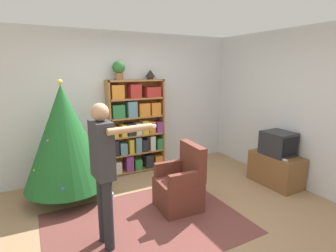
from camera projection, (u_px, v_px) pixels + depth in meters
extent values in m
plane|color=#9E7A56|center=(170.00, 220.00, 3.44)|extent=(14.00, 14.00, 0.00)
cube|color=silver|center=(119.00, 104.00, 4.90)|extent=(8.00, 0.10, 2.60)
cube|color=silver|center=(301.00, 109.00, 4.28)|extent=(0.10, 8.00, 2.60)
cube|color=brown|center=(147.00, 223.00, 3.36)|extent=(2.45, 1.77, 0.01)
cube|color=#A8703D|center=(109.00, 130.00, 4.70)|extent=(0.03, 0.27, 1.75)
cube|color=#A8703D|center=(161.00, 124.00, 5.18)|extent=(0.03, 0.27, 1.75)
cube|color=#A8703D|center=(135.00, 80.00, 4.75)|extent=(1.07, 0.27, 0.03)
cube|color=#A8703D|center=(134.00, 125.00, 5.05)|extent=(1.07, 0.01, 1.75)
cube|color=#A8703D|center=(138.00, 169.00, 5.12)|extent=(1.04, 0.27, 0.03)
cube|color=beige|center=(117.00, 167.00, 4.88)|extent=(0.14, 0.22, 0.21)
cube|color=#843889|center=(129.00, 163.00, 4.98)|extent=(0.13, 0.22, 0.29)
cube|color=#2D7A42|center=(137.00, 163.00, 5.08)|extent=(0.14, 0.25, 0.20)
cube|color=#232328|center=(148.00, 160.00, 5.17)|extent=(0.15, 0.23, 0.25)
cube|color=orange|center=(157.00, 160.00, 5.26)|extent=(0.16, 0.21, 0.20)
cube|color=#A8703D|center=(137.00, 152.00, 5.05)|extent=(1.04, 0.27, 0.03)
cube|color=#232328|center=(115.00, 148.00, 4.79)|extent=(0.09, 0.22, 0.28)
cube|color=#5B899E|center=(122.00, 148.00, 4.88)|extent=(0.13, 0.25, 0.21)
cube|color=gold|center=(130.00, 146.00, 4.94)|extent=(0.09, 0.25, 0.26)
cube|color=#5B899E|center=(137.00, 144.00, 4.98)|extent=(0.11, 0.19, 0.29)
cube|color=#232328|center=(144.00, 145.00, 5.05)|extent=(0.12, 0.20, 0.23)
cube|color=beige|center=(151.00, 143.00, 5.12)|extent=(0.10, 0.20, 0.28)
cube|color=#2D7A42|center=(158.00, 143.00, 5.21)|extent=(0.12, 0.23, 0.21)
cube|color=#A8703D|center=(137.00, 135.00, 4.97)|extent=(1.04, 0.27, 0.03)
cube|color=gold|center=(114.00, 132.00, 4.72)|extent=(0.11, 0.21, 0.20)
cube|color=gold|center=(123.00, 130.00, 4.79)|extent=(0.10, 0.20, 0.22)
cube|color=#232328|center=(129.00, 129.00, 4.87)|extent=(0.13, 0.24, 0.23)
cube|color=beige|center=(137.00, 128.00, 4.92)|extent=(0.11, 0.21, 0.22)
cube|color=gold|center=(144.00, 127.00, 4.97)|extent=(0.13, 0.19, 0.25)
cube|color=orange|center=(151.00, 127.00, 5.05)|extent=(0.12, 0.21, 0.22)
cube|color=#843889|center=(158.00, 127.00, 5.12)|extent=(0.12, 0.20, 0.21)
cube|color=#A8703D|center=(136.00, 117.00, 4.90)|extent=(1.04, 0.27, 0.03)
cube|color=#2D7A42|center=(117.00, 111.00, 4.68)|extent=(0.22, 0.22, 0.24)
cube|color=#5B899E|center=(131.00, 109.00, 4.81)|extent=(0.17, 0.25, 0.29)
cube|color=orange|center=(143.00, 109.00, 4.92)|extent=(0.21, 0.24, 0.24)
cube|color=orange|center=(154.00, 108.00, 5.03)|extent=(0.19, 0.25, 0.24)
cube|color=#A8703D|center=(136.00, 99.00, 4.82)|extent=(1.04, 0.27, 0.03)
cube|color=orange|center=(116.00, 92.00, 4.61)|extent=(0.22, 0.24, 0.25)
cube|color=#B22D28|center=(134.00, 91.00, 4.75)|extent=(0.21, 0.21, 0.25)
cube|color=#B22D28|center=(152.00, 92.00, 4.94)|extent=(0.28, 0.25, 0.19)
cube|color=brown|center=(276.00, 169.00, 4.47)|extent=(0.48, 0.84, 0.53)
cube|color=#28282D|center=(278.00, 143.00, 4.37)|extent=(0.43, 0.47, 0.39)
cube|color=black|center=(291.00, 147.00, 4.17)|extent=(0.36, 0.01, 0.30)
cube|color=white|center=(284.00, 160.00, 4.13)|extent=(0.04, 0.12, 0.02)
cylinder|color=#4C3323|center=(70.00, 194.00, 4.05)|extent=(0.36, 0.36, 0.10)
cylinder|color=brown|center=(69.00, 187.00, 4.02)|extent=(0.08, 0.08, 0.12)
cone|color=#1E6028|center=(65.00, 136.00, 3.85)|extent=(1.24, 1.24, 1.51)
sphere|color=#B74C93|center=(48.00, 141.00, 3.59)|extent=(0.05, 0.05, 0.05)
sphere|color=red|center=(82.00, 133.00, 4.08)|extent=(0.06, 0.06, 0.06)
sphere|color=gold|center=(35.00, 170.00, 3.62)|extent=(0.05, 0.05, 0.05)
sphere|color=silver|center=(49.00, 118.00, 3.70)|extent=(0.04, 0.04, 0.04)
sphere|color=#335BB2|center=(63.00, 189.00, 3.48)|extent=(0.06, 0.06, 0.06)
sphere|color=#E5CC4C|center=(60.00, 82.00, 3.68)|extent=(0.07, 0.07, 0.07)
cube|color=brown|center=(178.00, 194.00, 3.71)|extent=(0.59, 0.59, 0.42)
cube|color=brown|center=(193.00, 161.00, 3.70)|extent=(0.15, 0.57, 0.50)
cube|color=brown|center=(171.00, 168.00, 3.85)|extent=(0.51, 0.11, 0.20)
cube|color=brown|center=(186.00, 180.00, 3.43)|extent=(0.51, 0.11, 0.20)
cylinder|color=#232328|center=(103.00, 208.00, 2.96)|extent=(0.11, 0.11, 0.81)
cylinder|color=#232328|center=(108.00, 215.00, 2.81)|extent=(0.11, 0.11, 0.81)
cube|color=#2D2D33|center=(102.00, 150.00, 2.73)|extent=(0.20, 0.33, 0.61)
cylinder|color=tan|center=(96.00, 148.00, 2.90)|extent=(0.07, 0.07, 0.49)
cylinder|color=tan|center=(130.00, 129.00, 2.64)|extent=(0.48, 0.10, 0.07)
cube|color=white|center=(151.00, 126.00, 2.76)|extent=(0.11, 0.04, 0.03)
sphere|color=tan|center=(100.00, 112.00, 2.64)|extent=(0.19, 0.19, 0.19)
cylinder|color=#935B38|center=(119.00, 77.00, 4.60)|extent=(0.14, 0.14, 0.12)
sphere|color=#2D7033|center=(119.00, 67.00, 4.56)|extent=(0.22, 0.22, 0.22)
cylinder|color=#473828|center=(150.00, 78.00, 4.88)|extent=(0.12, 0.12, 0.04)
cone|color=black|center=(150.00, 73.00, 4.86)|extent=(0.20, 0.20, 0.14)
cube|color=beige|center=(107.00, 198.00, 3.99)|extent=(0.19, 0.13, 0.03)
cube|color=beige|center=(106.00, 196.00, 3.98)|extent=(0.20, 0.13, 0.03)
cube|color=beige|center=(107.00, 194.00, 3.98)|extent=(0.18, 0.13, 0.03)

